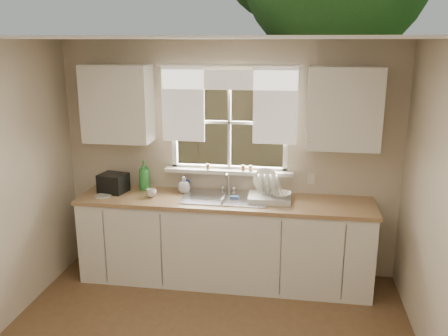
% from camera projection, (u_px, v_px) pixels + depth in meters
% --- Properties ---
extents(room_walls, '(3.62, 4.02, 2.50)m').
position_uv_depth(room_walls, '(184.00, 237.00, 3.12)').
color(room_walls, beige).
rests_on(room_walls, ground).
extents(ceiling, '(3.60, 4.00, 0.02)m').
position_uv_depth(ceiling, '(182.00, 39.00, 2.85)').
color(ceiling, silver).
rests_on(ceiling, room_walls).
extents(window, '(1.38, 0.16, 1.06)m').
position_uv_depth(window, '(229.00, 138.00, 5.02)').
color(window, white).
rests_on(window, room_walls).
extents(curtains, '(1.50, 0.03, 0.81)m').
position_uv_depth(curtains, '(228.00, 96.00, 4.86)').
color(curtains, white).
rests_on(curtains, room_walls).
extents(base_cabinets, '(3.00, 0.62, 0.87)m').
position_uv_depth(base_cabinets, '(224.00, 242.00, 4.99)').
color(base_cabinets, white).
rests_on(base_cabinets, ground).
extents(countertop, '(3.04, 0.65, 0.04)m').
position_uv_depth(countertop, '(224.00, 201.00, 4.87)').
color(countertop, '#A47D52').
rests_on(countertop, base_cabinets).
extents(upper_cabinet_left, '(0.70, 0.33, 0.80)m').
position_uv_depth(upper_cabinet_left, '(118.00, 104.00, 4.93)').
color(upper_cabinet_left, white).
rests_on(upper_cabinet_left, room_walls).
extents(upper_cabinet_right, '(0.70, 0.33, 0.80)m').
position_uv_depth(upper_cabinet_right, '(344.00, 108.00, 4.59)').
color(upper_cabinet_right, white).
rests_on(upper_cabinet_right, room_walls).
extents(wall_outlet, '(0.08, 0.01, 0.12)m').
position_uv_depth(wall_outlet, '(311.00, 179.00, 4.99)').
color(wall_outlet, beige).
rests_on(wall_outlet, room_walls).
extents(sill_jars, '(0.50, 0.04, 0.06)m').
position_uv_depth(sill_jars, '(234.00, 168.00, 5.04)').
color(sill_jars, brown).
rests_on(sill_jars, window).
extents(sink, '(0.88, 0.52, 0.40)m').
position_uv_depth(sink, '(225.00, 205.00, 4.92)').
color(sink, '#B7B7BC').
rests_on(sink, countertop).
extents(dish_rack, '(0.44, 0.34, 0.30)m').
position_uv_depth(dish_rack, '(269.00, 193.00, 4.82)').
color(dish_rack, silver).
rests_on(dish_rack, countertop).
extents(bowl, '(0.23, 0.23, 0.05)m').
position_uv_depth(bowl, '(281.00, 195.00, 4.75)').
color(bowl, silver).
rests_on(bowl, dish_rack).
extents(soap_bottle_a, '(0.15, 0.15, 0.33)m').
position_uv_depth(soap_bottle_a, '(144.00, 175.00, 5.14)').
color(soap_bottle_a, green).
rests_on(soap_bottle_a, countertop).
extents(soap_bottle_b, '(0.08, 0.09, 0.17)m').
position_uv_depth(soap_bottle_b, '(185.00, 183.00, 5.11)').
color(soap_bottle_b, '#2E41AE').
rests_on(soap_bottle_b, countertop).
extents(soap_bottle_c, '(0.15, 0.15, 0.18)m').
position_uv_depth(soap_bottle_c, '(184.00, 185.00, 5.06)').
color(soap_bottle_c, beige).
rests_on(soap_bottle_c, countertop).
extents(saucer, '(0.17, 0.17, 0.01)m').
position_uv_depth(saucer, '(103.00, 196.00, 4.95)').
color(saucer, beige).
rests_on(saucer, countertop).
extents(cup, '(0.14, 0.14, 0.08)m').
position_uv_depth(cup, '(151.00, 193.00, 4.93)').
color(cup, silver).
rests_on(cup, countertop).
extents(black_appliance, '(0.32, 0.29, 0.20)m').
position_uv_depth(black_appliance, '(113.00, 183.00, 5.08)').
color(black_appliance, black).
rests_on(black_appliance, countertop).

